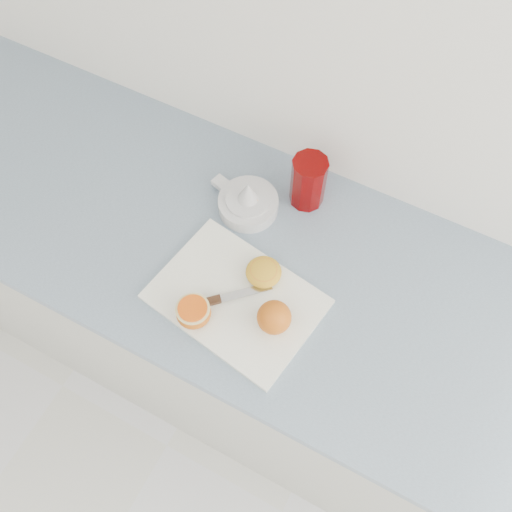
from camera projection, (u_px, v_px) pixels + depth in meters
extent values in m
cube|color=beige|center=(252.00, 329.00, 1.71)|extent=(2.23, 0.60, 0.86)
cube|color=#889FB2|center=(251.00, 257.00, 1.32)|extent=(2.29, 0.64, 0.03)
cube|color=white|center=(236.00, 299.00, 1.24)|extent=(0.39, 0.30, 0.01)
sphere|color=orange|center=(274.00, 317.00, 1.18)|extent=(0.07, 0.07, 0.07)
ellipsoid|color=orange|center=(194.00, 313.00, 1.20)|extent=(0.07, 0.07, 0.04)
cylinder|color=#E5DA8C|center=(193.00, 309.00, 1.18)|extent=(0.07, 0.07, 0.00)
cylinder|color=#FF6A09|center=(192.00, 308.00, 1.18)|extent=(0.06, 0.06, 0.00)
ellipsoid|color=gold|center=(264.00, 272.00, 1.25)|extent=(0.08, 0.08, 0.03)
cylinder|color=orange|center=(264.00, 270.00, 1.24)|extent=(0.06, 0.06, 0.00)
cube|color=#4B2E19|center=(201.00, 304.00, 1.22)|extent=(0.08, 0.07, 0.01)
cube|color=#B7B7BC|center=(246.00, 292.00, 1.24)|extent=(0.10, 0.09, 0.00)
cylinder|color=#B7B7BC|center=(201.00, 304.00, 1.22)|extent=(0.01, 0.01, 0.01)
cylinder|color=white|center=(248.00, 204.00, 1.35)|extent=(0.14, 0.14, 0.04)
cylinder|color=white|center=(248.00, 199.00, 1.33)|extent=(0.11, 0.11, 0.01)
cone|color=white|center=(248.00, 191.00, 1.30)|extent=(0.05, 0.05, 0.05)
cube|color=white|center=(222.00, 184.00, 1.38)|extent=(0.05, 0.04, 0.01)
ellipsoid|color=orange|center=(250.00, 202.00, 1.32)|extent=(0.01, 0.01, 0.00)
ellipsoid|color=orange|center=(248.00, 191.00, 1.33)|extent=(0.01, 0.01, 0.00)
ellipsoid|color=orange|center=(243.00, 201.00, 1.32)|extent=(0.01, 0.01, 0.00)
ellipsoid|color=orange|center=(256.00, 200.00, 1.32)|extent=(0.01, 0.01, 0.00)
cylinder|color=#5F0000|center=(308.00, 182.00, 1.32)|extent=(0.08, 0.08, 0.13)
cylinder|color=#DC5B01|center=(306.00, 195.00, 1.36)|extent=(0.07, 0.07, 0.02)
cylinder|color=#5F0000|center=(311.00, 163.00, 1.26)|extent=(0.08, 0.08, 0.00)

